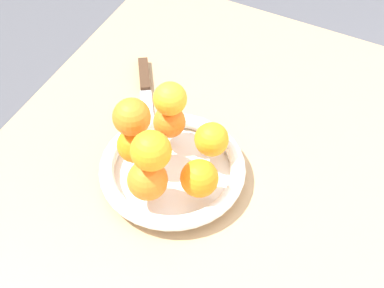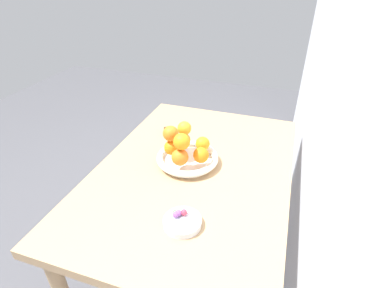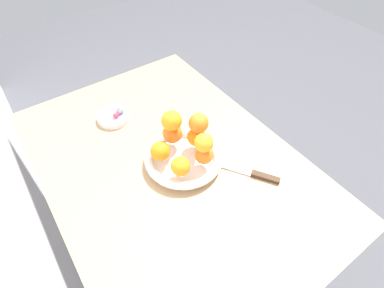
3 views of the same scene
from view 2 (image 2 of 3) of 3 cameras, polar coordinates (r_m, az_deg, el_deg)
name	(u,v)px [view 2 (image 2 of 3)]	position (r m, az deg, el deg)	size (l,w,h in m)	color
ground_plane	(193,280)	(1.76, 0.22, -24.53)	(6.00, 6.00, 0.00)	#4C4C51
wall_back	(351,49)	(0.96, 27.96, 15.66)	(4.00, 0.05, 2.50)	silver
dining_table	(193,185)	(1.27, 0.28, -7.89)	(1.10, 0.76, 0.74)	tan
fruit_bowl	(188,159)	(1.23, -0.86, -2.78)	(0.25, 0.25, 0.04)	white
candy_dish	(182,222)	(0.98, -1.83, -14.66)	(0.12, 0.12, 0.02)	silver
orange_0	(172,148)	(1.21, -3.88, -0.70)	(0.06, 0.06, 0.06)	orange
orange_1	(180,157)	(1.15, -2.32, -2.53)	(0.07, 0.07, 0.07)	orange
orange_2	(201,155)	(1.17, 1.75, -2.06)	(0.06, 0.06, 0.06)	orange
orange_3	(203,144)	(1.24, 2.03, 0.04)	(0.06, 0.06, 0.06)	orange
orange_4	(184,140)	(1.27, -1.56, 0.74)	(0.06, 0.06, 0.06)	orange
orange_5	(182,142)	(1.12, -1.98, 0.45)	(0.06, 0.06, 0.06)	orange
orange_6	(171,134)	(1.19, -4.08, 1.99)	(0.06, 0.06, 0.06)	orange
orange_7	(184,128)	(1.24, -1.47, 3.02)	(0.06, 0.06, 0.06)	orange
candy_ball_0	(178,213)	(0.98, -2.60, -13.01)	(0.02, 0.02, 0.02)	#8C4C99
candy_ball_1	(184,212)	(0.98, -1.54, -12.89)	(0.02, 0.02, 0.02)	#C6384C
candy_ball_2	(176,214)	(0.97, -3.10, -13.26)	(0.02, 0.02, 0.02)	#8C4C99
candy_ball_3	(175,213)	(0.98, -3.25, -12.95)	(0.02, 0.02, 0.02)	#4C9947
knife	(170,139)	(1.40, -4.23, 1.01)	(0.23, 0.16, 0.01)	#3F2819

